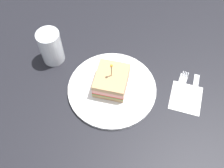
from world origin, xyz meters
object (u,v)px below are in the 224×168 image
sandwich_half_center (113,80)px  napkin (186,98)px  knife (195,90)px  fork (182,84)px  drink_glass (51,48)px  plate (112,89)px

sandwich_half_center → napkin: sandwich_half_center is taller
napkin → knife: size_ratio=0.80×
fork → sandwich_half_center: bearing=-7.2°
drink_glass → napkin: (-35.47, 20.29, -4.72)cm
plate → sandwich_half_center: bearing=-113.5°
napkin → fork: fork is taller
fork → knife: (-2.96, 2.48, 0.00)cm
plate → drink_glass: 21.51cm
sandwich_half_center → knife: bearing=167.7°
drink_glass → napkin: bearing=150.2°
knife → sandwich_half_center: bearing=-12.3°
sandwich_half_center → napkin: size_ratio=1.31×
sandwich_half_center → fork: bearing=172.8°
drink_glass → fork: (-35.81, 15.84, -4.62)cm
plate → napkin: plate is taller
plate → knife: (-23.17, 4.14, -0.34)cm
plate → fork: size_ratio=2.23×
plate → napkin: 20.79cm
napkin → fork: 4.46cm
plate → napkin: size_ratio=2.65×
napkin → knife: knife is taller
napkin → drink_glass: bearing=-29.8°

